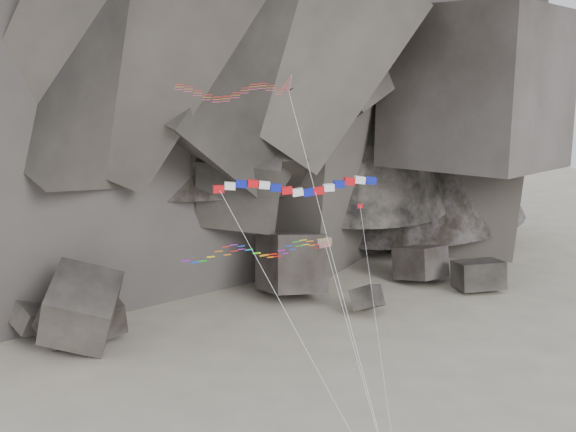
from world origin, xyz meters
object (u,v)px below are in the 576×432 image
object	(u,v)px
delta_kite	(227,91)
banner_kite	(297,187)
pennant_kite	(369,276)
parafoil_kite	(252,250)

from	to	relation	value
delta_kite	banner_kite	xyz separation A→B (m)	(3.89, -4.88, -6.86)
pennant_kite	banner_kite	bearing A→B (deg)	139.50
delta_kite	banner_kite	size ratio (longest dim) A/B	1.36
banner_kite	pennant_kite	size ratio (longest dim) A/B	1.14
delta_kite	parafoil_kite	bearing A→B (deg)	-76.95
parafoil_kite	delta_kite	bearing A→B (deg)	111.25
delta_kite	pennant_kite	size ratio (longest dim) A/B	1.55
delta_kite	banner_kite	distance (m)	9.27
pennant_kite	delta_kite	bearing A→B (deg)	126.04
banner_kite	pennant_kite	distance (m)	8.52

